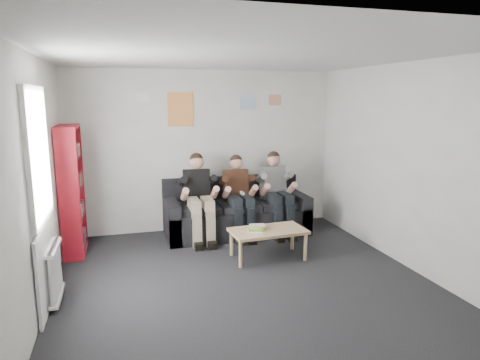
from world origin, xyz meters
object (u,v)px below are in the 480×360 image
object	(u,v)px
sofa	(236,214)
bookshelf	(72,190)
coffee_table	(268,233)
person_left	(199,198)
person_right	(277,193)
person_middle	(239,196)

from	to	relation	value
sofa	bookshelf	xyz separation A→B (m)	(-2.50, -0.24, 0.60)
sofa	bookshelf	bearing A→B (deg)	-174.43
coffee_table	person_left	xyz separation A→B (m)	(-0.78, 1.04, 0.32)
person_right	bookshelf	bearing A→B (deg)	172.51
coffee_table	person_middle	bearing A→B (deg)	97.20
person_left	person_right	distance (m)	1.30
person_left	person_middle	xyz separation A→B (m)	(0.65, 0.00, -0.02)
coffee_table	person_right	distance (m)	1.20
coffee_table	person_right	world-z (taller)	person_right
bookshelf	sofa	bearing A→B (deg)	5.18
person_middle	coffee_table	bearing A→B (deg)	-82.21
sofa	coffee_table	bearing A→B (deg)	-83.98
coffee_table	bookshelf	bearing A→B (deg)	159.18
coffee_table	sofa	bearing A→B (deg)	96.02
bookshelf	coffee_table	distance (m)	2.87
person_left	person_right	world-z (taller)	person_left
person_middle	bookshelf	bearing A→B (deg)	-178.53
bookshelf	person_middle	world-z (taller)	bookshelf
sofa	person_left	distance (m)	0.78
person_middle	person_right	xyz separation A→B (m)	(0.65, -0.00, 0.01)
person_left	sofa	bearing A→B (deg)	20.35
sofa	coffee_table	world-z (taller)	sofa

